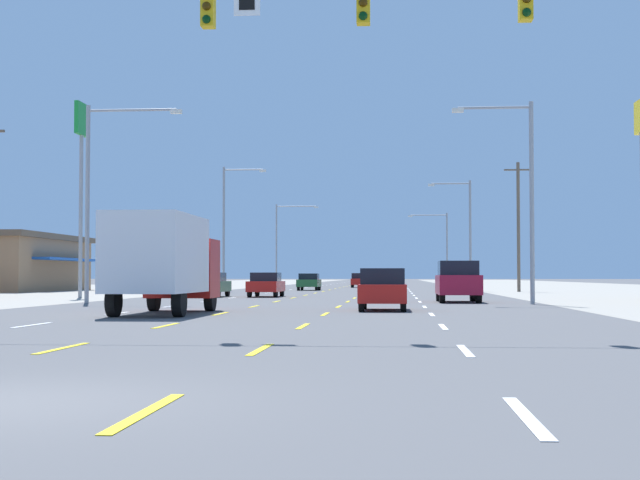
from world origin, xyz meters
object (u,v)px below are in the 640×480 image
object	(u,v)px
box_truck_inner_left_nearest	(164,259)
hatchback_center_turn_farthest	(359,280)
streetlight_right_row_1	(466,227)
streetlight_left_row_2	(281,238)
hatchback_inner_right_near	(383,289)
pole_sign_left_row_1	(81,153)
streetlight_left_row_0	(98,187)
suv_far_right_mid	(458,281)
sedan_inner_left_far	(266,284)
streetlight_right_row_0	(524,187)
streetlight_right_row_2	(442,243)
streetlight_left_row_1	(228,220)
sedan_far_left_midfar	(210,284)
sedan_inner_left_farther	(309,282)

from	to	relation	value
box_truck_inner_left_nearest	hatchback_center_turn_farthest	world-z (taller)	box_truck_inner_left_nearest
streetlight_right_row_1	streetlight_left_row_2	world-z (taller)	streetlight_left_row_2
hatchback_center_turn_farthest	hatchback_inner_right_near	bearing A→B (deg)	-87.08
pole_sign_left_row_1	streetlight_left_row_0	bearing A→B (deg)	-67.34
box_truck_inner_left_nearest	streetlight_left_row_2	size ratio (longest dim) A/B	0.73
pole_sign_left_row_1	streetlight_left_row_0	xyz separation A→B (m)	(4.37, -10.48, -2.98)
suv_far_right_mid	hatchback_center_turn_farthest	world-z (taller)	suv_far_right_mid
sedan_inner_left_far	streetlight_left_row_2	xyz separation A→B (m)	(-5.89, 56.01, 5.04)
box_truck_inner_left_nearest	streetlight_right_row_0	world-z (taller)	streetlight_right_row_0
streetlight_left_row_2	streetlight_right_row_2	size ratio (longest dim) A/B	1.13
pole_sign_left_row_1	streetlight_right_row_1	bearing A→B (deg)	45.68
streetlight_right_row_0	streetlight_right_row_1	world-z (taller)	streetlight_right_row_0
hatchback_center_turn_farthest	streetlight_left_row_1	world-z (taller)	streetlight_left_row_1
sedan_far_left_midfar	sedan_inner_left_far	bearing A→B (deg)	9.30
hatchback_inner_right_near	suv_far_right_mid	world-z (taller)	suv_far_right_mid
hatchback_inner_right_near	streetlight_left_row_0	world-z (taller)	streetlight_left_row_0
sedan_far_left_midfar	streetlight_left_row_1	bearing A→B (deg)	97.45
sedan_inner_left_far	streetlight_right_row_2	world-z (taller)	streetlight_right_row_2
sedan_inner_left_far	streetlight_right_row_1	xyz separation A→B (m)	(13.50, 21.13, 4.45)
suv_far_right_mid	streetlight_right_row_1	size ratio (longest dim) A/B	0.54
box_truck_inner_left_nearest	streetlight_left_row_1	bearing A→B (deg)	97.59
sedan_inner_left_farther	streetlight_left_row_1	world-z (taller)	streetlight_left_row_1
streetlight_left_row_1	streetlight_left_row_2	size ratio (longest dim) A/B	1.05
streetlight_right_row_1	streetlight_left_row_2	bearing A→B (deg)	119.06
suv_far_right_mid	sedan_far_left_midfar	bearing A→B (deg)	144.74
streetlight_right_row_0	streetlight_right_row_1	distance (m)	34.88
sedan_far_left_midfar	sedan_inner_left_farther	bearing A→B (deg)	82.10
box_truck_inner_left_nearest	hatchback_center_turn_farthest	xyz separation A→B (m)	(3.82, 70.36, -1.05)
streetlight_left_row_1	sedan_inner_left_far	bearing A→B (deg)	-73.79
streetlight_right_row_2	sedan_far_left_midfar	bearing A→B (deg)	-106.35
hatchback_inner_right_near	streetlight_left_row_1	xyz separation A→B (m)	(-13.44, 42.79, 5.10)
box_truck_inner_left_nearest	hatchback_inner_right_near	bearing A→B (deg)	28.70
streetlight_right_row_2	streetlight_left_row_0	bearing A→B (deg)	-105.43
box_truck_inner_left_nearest	suv_far_right_mid	size ratio (longest dim) A/B	1.47
hatchback_center_turn_farthest	streetlight_left_row_0	world-z (taller)	streetlight_left_row_0
suv_far_right_mid	streetlight_left_row_2	size ratio (longest dim) A/B	0.50
suv_far_right_mid	streetlight_right_row_0	bearing A→B (deg)	-50.26
box_truck_inner_left_nearest	streetlight_left_row_0	xyz separation A→B (m)	(-6.05, 11.86, 3.57)
box_truck_inner_left_nearest	streetlight_right_row_1	world-z (taller)	streetlight_right_row_1
suv_far_right_mid	streetlight_left_row_1	bearing A→B (deg)	118.13
sedan_inner_left_farther	box_truck_inner_left_nearest	bearing A→B (deg)	-90.22
sedan_inner_left_far	sedan_inner_left_farther	xyz separation A→B (m)	(0.28, 25.31, 0.00)
box_truck_inner_left_nearest	sedan_far_left_midfar	size ratio (longest dim) A/B	1.60
box_truck_inner_left_nearest	sedan_inner_left_farther	world-z (taller)	box_truck_inner_left_nearest
suv_far_right_mid	streetlight_left_row_0	size ratio (longest dim) A/B	0.53
streetlight_right_row_2	streetlight_left_row_2	bearing A→B (deg)	180.00
sedan_inner_left_far	streetlight_right_row_1	size ratio (longest dim) A/B	0.50
streetlight_left_row_0	streetlight_right_row_0	xyz separation A→B (m)	(19.44, 0.00, -0.17)
hatchback_inner_right_near	streetlight_right_row_1	bearing A→B (deg)	81.76
streetlight_left_row_1	streetlight_right_row_1	bearing A→B (deg)	0.00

